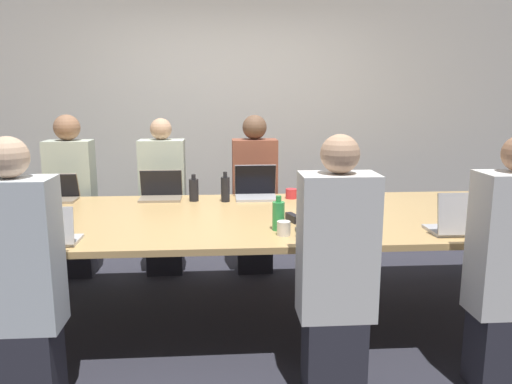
# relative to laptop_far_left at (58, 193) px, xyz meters

# --- Properties ---
(ground_plane) EXTENTS (24.00, 24.00, 0.00)m
(ground_plane) POSITION_rel_laptop_far_left_xyz_m (1.44, -0.62, -0.84)
(ground_plane) COLOR #2D2D38
(curtain_wall) EXTENTS (12.00, 0.06, 2.80)m
(curtain_wall) POSITION_rel_laptop_far_left_xyz_m (1.44, 1.28, 0.56)
(curtain_wall) COLOR beige
(curtain_wall) RESTS_ON ground_plane
(conference_table) EXTENTS (4.66, 1.53, 0.78)m
(conference_table) POSITION_rel_laptop_far_left_xyz_m (1.44, -0.62, -0.11)
(conference_table) COLOR tan
(conference_table) RESTS_ON ground_plane
(laptop_far_left) EXTENTS (0.31, 0.22, 0.22)m
(laptop_far_left) POSITION_rel_laptop_far_left_xyz_m (0.00, 0.00, 0.00)
(laptop_far_left) COLOR gray
(laptop_far_left) RESTS_ON conference_table
(person_far_left) EXTENTS (0.40, 0.24, 1.45)m
(person_far_left) POSITION_rel_laptop_far_left_xyz_m (-0.01, 0.39, -0.13)
(person_far_left) COLOR #2D2D38
(person_far_left) RESTS_ON ground_plane
(laptop_near_midright) EXTENTS (0.37, 0.24, 0.25)m
(laptop_near_midright) POSITION_rel_laptop_far_left_xyz_m (1.96, -1.19, 0.01)
(laptop_near_midright) COLOR #333338
(laptop_near_midright) RESTS_ON conference_table
(person_near_midright) EXTENTS (0.40, 0.24, 1.43)m
(person_near_midright) POSITION_rel_laptop_far_left_xyz_m (1.92, -1.58, -0.15)
(person_near_midright) COLOR #2D2D38
(person_near_midright) RESTS_ON ground_plane
(cup_near_midright) EXTENTS (0.08, 0.08, 0.09)m
(cup_near_midright) POSITION_rel_laptop_far_left_xyz_m (1.69, -1.13, -0.02)
(cup_near_midright) COLOR white
(cup_near_midright) RESTS_ON conference_table
(bottle_near_midright) EXTENTS (0.08, 0.08, 0.22)m
(bottle_near_midright) POSITION_rel_laptop_far_left_xyz_m (1.68, -1.01, 0.03)
(bottle_near_midright) COLOR green
(bottle_near_midright) RESTS_ON conference_table
(laptop_far_midleft) EXTENTS (0.34, 0.23, 0.24)m
(laptop_far_midleft) POSITION_rel_laptop_far_left_xyz_m (0.82, 0.00, 0.00)
(laptop_far_midleft) COLOR gray
(laptop_far_midleft) RESTS_ON conference_table
(person_far_midleft) EXTENTS (0.40, 0.24, 1.42)m
(person_far_midleft) POSITION_rel_laptop_far_left_xyz_m (0.80, 0.40, -0.16)
(person_far_midleft) COLOR #2D2D38
(person_far_midleft) RESTS_ON ground_plane
(bottle_far_midleft) EXTENTS (0.08, 0.08, 0.22)m
(bottle_far_midleft) POSITION_rel_laptop_far_left_xyz_m (1.10, -0.10, 0.03)
(bottle_far_midleft) COLOR black
(bottle_far_midleft) RESTS_ON conference_table
(laptop_near_left) EXTENTS (0.35, 0.23, 0.23)m
(laptop_near_left) POSITION_rel_laptop_far_left_xyz_m (0.31, -1.23, 0.00)
(laptop_near_left) COLOR silver
(laptop_near_left) RESTS_ON conference_table
(person_near_left) EXTENTS (0.40, 0.24, 1.43)m
(person_near_left) POSITION_rel_laptop_far_left_xyz_m (0.30, -1.60, -0.15)
(person_near_left) COLOR #2D2D38
(person_near_left) RESTS_ON ground_plane
(laptop_near_right) EXTENTS (0.34, 0.26, 0.27)m
(laptop_near_right) POSITION_rel_laptop_far_left_xyz_m (2.78, -1.19, 0.01)
(laptop_near_right) COLOR #B7B7BC
(laptop_near_right) RESTS_ON conference_table
(person_near_right) EXTENTS (0.40, 0.24, 1.42)m
(person_near_right) POSITION_rel_laptop_far_left_xyz_m (2.86, -1.61, -0.15)
(person_near_right) COLOR #2D2D38
(person_near_right) RESTS_ON ground_plane
(laptop_far_center) EXTENTS (0.34, 0.27, 0.27)m
(laptop_far_center) POSITION_rel_laptop_far_left_xyz_m (1.60, -0.01, 0.01)
(laptop_far_center) COLOR #B7B7BC
(laptop_far_center) RESTS_ON conference_table
(person_far_center) EXTENTS (0.40, 0.24, 1.44)m
(person_far_center) POSITION_rel_laptop_far_left_xyz_m (1.62, 0.39, -0.14)
(person_far_center) COLOR #2D2D38
(person_far_center) RESTS_ON ground_plane
(cup_far_center) EXTENTS (0.09, 0.09, 0.08)m
(cup_far_center) POSITION_rel_laptop_far_left_xyz_m (1.90, -0.05, -0.02)
(cup_far_center) COLOR red
(cup_far_center) RESTS_ON conference_table
(bottle_far_center) EXTENTS (0.07, 0.07, 0.24)m
(bottle_far_center) POSITION_rel_laptop_far_left_xyz_m (1.35, -0.14, 0.04)
(bottle_far_center) COLOR black
(bottle_far_center) RESTS_ON conference_table
(stapler) EXTENTS (0.09, 0.16, 0.05)m
(stapler) POSITION_rel_laptop_far_left_xyz_m (1.80, -0.81, -0.04)
(stapler) COLOR black
(stapler) RESTS_ON conference_table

